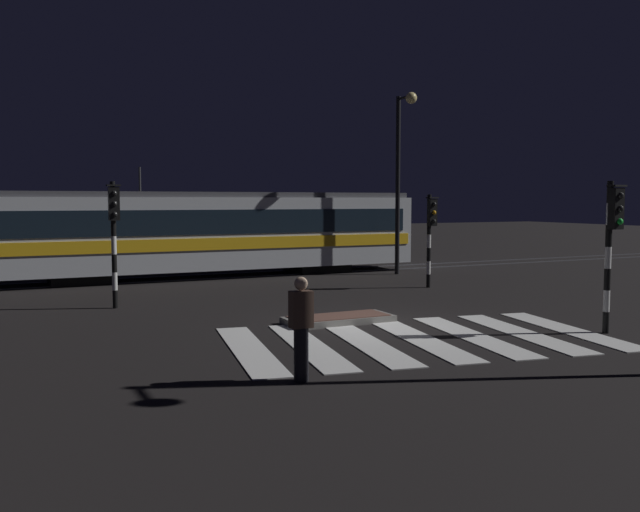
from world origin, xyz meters
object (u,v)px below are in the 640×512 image
(traffic_light_corner_near_right, at_px, (612,233))
(traffic_light_corner_far_left, at_px, (114,225))
(tram, at_px, (208,232))
(street_lamp_trackside_right, at_px, (401,161))
(traffic_light_corner_far_right, at_px, (431,226))
(pedestrian_waiting_at_kerb, at_px, (301,328))

(traffic_light_corner_near_right, height_order, traffic_light_corner_far_left, traffic_light_corner_far_left)
(tram, bearing_deg, street_lamp_trackside_right, -19.28)
(traffic_light_corner_far_right, relative_size, traffic_light_corner_far_left, 0.91)
(pedestrian_waiting_at_kerb, bearing_deg, traffic_light_corner_near_right, 4.87)
(traffic_light_corner_far_right, bearing_deg, tram, 132.32)
(traffic_light_corner_near_right, distance_m, traffic_light_corner_far_left, 12.43)
(traffic_light_corner_near_right, relative_size, traffic_light_corner_far_left, 0.97)
(tram, relative_size, pedestrian_waiting_at_kerb, 9.93)
(traffic_light_corner_far_right, height_order, traffic_light_corner_far_left, traffic_light_corner_far_left)
(street_lamp_trackside_right, distance_m, pedestrian_waiting_at_kerb, 16.71)
(traffic_light_corner_far_left, bearing_deg, street_lamp_trackside_right, 18.54)
(pedestrian_waiting_at_kerb, bearing_deg, traffic_light_corner_far_right, 45.69)
(traffic_light_corner_far_right, bearing_deg, traffic_light_corner_far_left, 179.92)
(tram, bearing_deg, traffic_light_corner_near_right, -71.97)
(traffic_light_corner_far_left, height_order, pedestrian_waiting_at_kerb, traffic_light_corner_far_left)
(tram, xyz_separation_m, pedestrian_waiting_at_kerb, (-2.95, -15.34, -0.87))
(traffic_light_corner_near_right, height_order, pedestrian_waiting_at_kerb, traffic_light_corner_near_right)
(traffic_light_corner_near_right, relative_size, tram, 0.20)
(traffic_light_corner_near_right, distance_m, street_lamp_trackside_right, 12.62)
(traffic_light_corner_far_left, bearing_deg, traffic_light_corner_far_right, -0.08)
(street_lamp_trackside_right, relative_size, pedestrian_waiting_at_kerb, 4.12)
(traffic_light_corner_far_right, height_order, pedestrian_waiting_at_kerb, traffic_light_corner_far_right)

